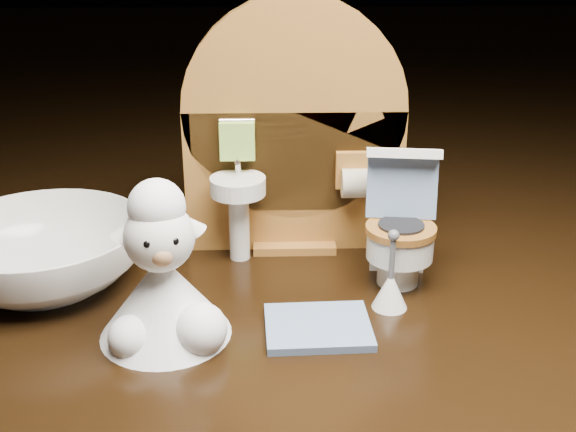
% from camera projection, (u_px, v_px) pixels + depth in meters
% --- Properties ---
extents(backdrop_panel, '(0.13, 0.05, 0.15)m').
position_uv_depth(backdrop_panel, '(293.00, 143.00, 0.42)').
color(backdrop_panel, '#9B6327').
rests_on(backdrop_panel, ground).
extents(toy_toilet, '(0.04, 0.05, 0.08)m').
position_uv_depth(toy_toilet, '(400.00, 232.00, 0.40)').
color(toy_toilet, white).
rests_on(toy_toilet, ground).
extents(bath_mat, '(0.05, 0.04, 0.00)m').
position_uv_depth(bath_mat, '(318.00, 327.00, 0.36)').
color(bath_mat, slate).
rests_on(bath_mat, ground).
extents(toilet_brush, '(0.02, 0.02, 0.04)m').
position_uv_depth(toilet_brush, '(390.00, 287.00, 0.37)').
color(toilet_brush, white).
rests_on(toilet_brush, ground).
extents(plush_lamb, '(0.06, 0.06, 0.08)m').
position_uv_depth(plush_lamb, '(164.00, 284.00, 0.34)').
color(plush_lamb, white).
rests_on(plush_lamb, ground).
extents(ceramic_bowl, '(0.14, 0.14, 0.04)m').
position_uv_depth(ceramic_bowl, '(44.00, 254.00, 0.40)').
color(ceramic_bowl, white).
rests_on(ceramic_bowl, ground).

